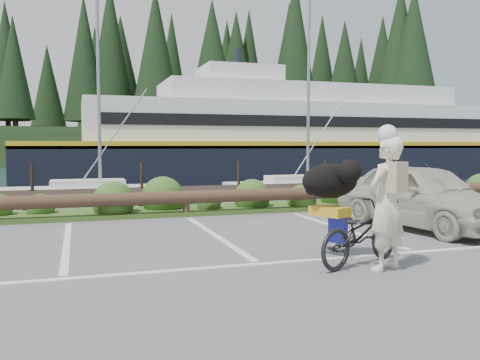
% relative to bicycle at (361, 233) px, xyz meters
% --- Properties ---
extents(ground, '(72.00, 72.00, 0.00)m').
position_rel_bicycle_xyz_m(ground, '(-1.34, 0.85, -0.45)').
color(ground, '#545557').
extents(harbor_backdrop, '(170.00, 160.00, 30.00)m').
position_rel_bicycle_xyz_m(harbor_backdrop, '(-0.95, 79.31, -0.45)').
color(harbor_backdrop, '#1A2F3F').
rests_on(harbor_backdrop, ground).
extents(vegetation_strip, '(34.00, 1.60, 0.10)m').
position_rel_bicycle_xyz_m(vegetation_strip, '(-1.34, 6.15, -0.40)').
color(vegetation_strip, '#3D5B21').
rests_on(vegetation_strip, ground).
extents(log_rail, '(32.00, 0.30, 0.60)m').
position_rel_bicycle_xyz_m(log_rail, '(-1.34, 5.45, -0.45)').
color(log_rail, '#443021').
rests_on(log_rail, ground).
extents(bicycle, '(1.80, 1.23, 0.89)m').
position_rel_bicycle_xyz_m(bicycle, '(0.00, 0.00, 0.00)').
color(bicycle, black).
rests_on(bicycle, ground).
extents(cyclist, '(0.77, 0.65, 1.79)m').
position_rel_bicycle_xyz_m(cyclist, '(0.16, -0.36, 0.45)').
color(cyclist, '#EDE2C9').
rests_on(cyclist, ground).
extents(dog, '(0.74, 0.98, 0.51)m').
position_rel_bicycle_xyz_m(dog, '(-0.22, 0.50, 0.70)').
color(dog, black).
rests_on(dog, bicycle).
extents(parked_car, '(2.10, 4.05, 1.32)m').
position_rel_bicycle_xyz_m(parked_car, '(2.80, 2.34, 0.21)').
color(parked_car, '#B3B29D').
rests_on(parked_car, ground).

